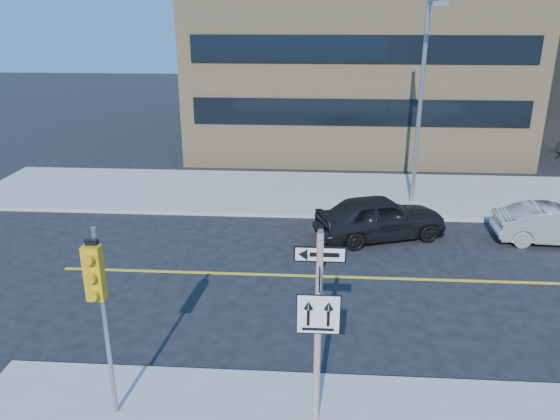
# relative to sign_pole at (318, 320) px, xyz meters

# --- Properties ---
(ground) EXTENTS (120.00, 120.00, 0.00)m
(ground) POSITION_rel_sign_pole_xyz_m (0.00, 2.51, -2.44)
(ground) COLOR black
(ground) RESTS_ON ground
(sign_pole) EXTENTS (0.92, 0.92, 4.06)m
(sign_pole) POSITION_rel_sign_pole_xyz_m (0.00, 0.00, 0.00)
(sign_pole) COLOR silver
(sign_pole) RESTS_ON near_sidewalk
(traffic_signal) EXTENTS (0.32, 0.45, 4.00)m
(traffic_signal) POSITION_rel_sign_pole_xyz_m (-4.00, -0.15, 0.59)
(traffic_signal) COLOR gray
(traffic_signal) RESTS_ON near_sidewalk
(parked_car_a) EXTENTS (3.26, 5.02, 1.59)m
(parked_car_a) POSITION_rel_sign_pole_xyz_m (2.24, 9.73, -1.64)
(parked_car_a) COLOR black
(parked_car_a) RESTS_ON ground
(parked_car_b) EXTENTS (1.60, 4.13, 1.34)m
(parked_car_b) POSITION_rel_sign_pole_xyz_m (8.32, 9.69, -1.77)
(parked_car_b) COLOR gray
(parked_car_b) RESTS_ON ground
(streetlight_a) EXTENTS (0.55, 2.25, 8.00)m
(streetlight_a) POSITION_rel_sign_pole_xyz_m (4.00, 13.27, 2.32)
(streetlight_a) COLOR gray
(streetlight_a) RESTS_ON far_sidewalk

